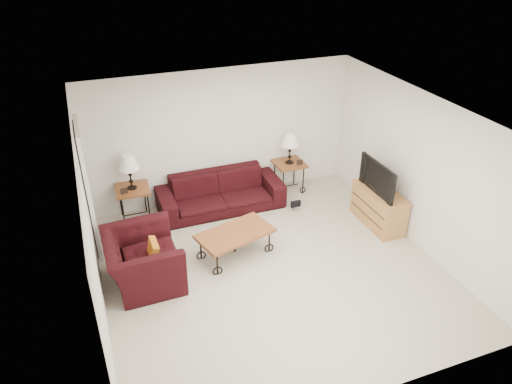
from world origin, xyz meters
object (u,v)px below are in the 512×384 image
at_px(side_table_left, 134,204).
at_px(coffee_table, 235,244).
at_px(backpack, 294,200).
at_px(armchair, 143,260).
at_px(television, 382,177).
at_px(side_table_right, 289,177).
at_px(lamp_right, 290,148).
at_px(lamp_left, 130,172).
at_px(sofa, 221,192).
at_px(tv_stand, 379,208).

relative_size(side_table_left, coffee_table, 0.54).
bearing_deg(backpack, armchair, -150.80).
bearing_deg(television, side_table_right, -150.13).
xyz_separation_m(lamp_right, backpack, (-0.20, -0.67, -0.73)).
distance_m(lamp_left, television, 4.29).
bearing_deg(coffee_table, armchair, -174.97).
bearing_deg(lamp_right, side_table_right, 0.00).
relative_size(side_table_right, backpack, 1.62).
distance_m(sofa, armchair, 2.32).
bearing_deg(coffee_table, sofa, 81.92).
height_order(coffee_table, armchair, armchair).
distance_m(coffee_table, armchair, 1.48).
xyz_separation_m(side_table_right, television, (0.95, -1.66, 0.63)).
xyz_separation_m(lamp_right, coffee_table, (-1.67, -1.66, -0.69)).
relative_size(side_table_right, television, 0.63).
relative_size(sofa, armchair, 1.91).
bearing_deg(lamp_right, lamp_left, 180.00).
xyz_separation_m(lamp_right, television, (0.95, -1.66, 0.02)).
xyz_separation_m(side_table_left, coffee_table, (1.34, -1.66, -0.09)).
bearing_deg(tv_stand, side_table_left, 157.32).
xyz_separation_m(side_table_right, lamp_right, (0.00, 0.00, 0.61)).
height_order(lamp_right, coffee_table, lamp_right).
height_order(sofa, side_table_right, sofa).
relative_size(side_table_left, backpack, 1.68).
bearing_deg(backpack, lamp_right, 81.82).
relative_size(tv_stand, television, 1.12).
height_order(armchair, television, television).
bearing_deg(lamp_left, tv_stand, -22.68).
height_order(lamp_left, tv_stand, lamp_left).
bearing_deg(television, armchair, -88.26).
bearing_deg(television, coffee_table, -90.11).
height_order(side_table_left, armchair, armchair).
distance_m(side_table_left, backpack, 2.88).
distance_m(armchair, tv_stand, 4.11).
relative_size(lamp_left, backpack, 1.68).
height_order(lamp_right, tv_stand, lamp_right).
height_order(side_table_right, coffee_table, side_table_right).
distance_m(sofa, lamp_right, 1.58).
relative_size(side_table_left, side_table_right, 1.04).
distance_m(lamp_left, tv_stand, 4.35).
xyz_separation_m(lamp_left, armchair, (-0.13, -1.79, -0.56)).
bearing_deg(armchair, side_table_left, -5.13).
xyz_separation_m(sofa, lamp_right, (1.46, 0.18, 0.58)).
bearing_deg(television, lamp_right, -150.13).
height_order(television, backpack, television).
distance_m(armchair, backpack, 3.14).
height_order(lamp_left, backpack, lamp_left).
distance_m(side_table_right, armchair, 3.61).
bearing_deg(sofa, backpack, -21.42).
bearing_deg(lamp_left, lamp_right, 0.00).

